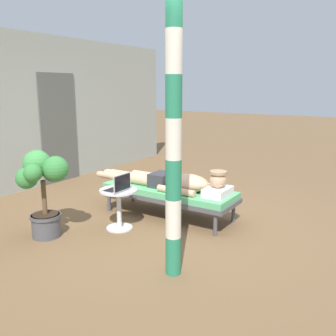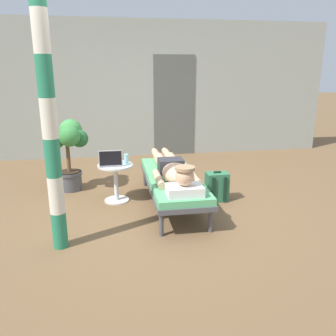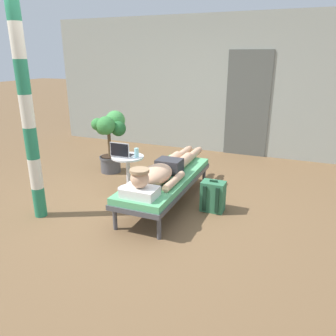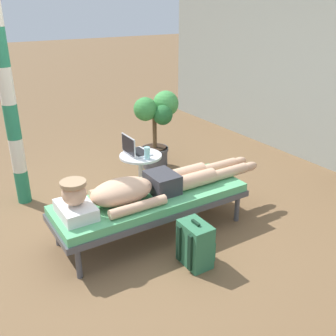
{
  "view_description": "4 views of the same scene",
  "coord_description": "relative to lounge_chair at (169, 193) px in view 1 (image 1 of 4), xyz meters",
  "views": [
    {
      "loc": [
        -3.89,
        -2.59,
        1.79
      ],
      "look_at": [
        0.37,
        0.16,
        0.66
      ],
      "focal_mm": 39.21,
      "sensor_mm": 36.0,
      "label": 1
    },
    {
      "loc": [
        -0.54,
        -4.19,
        1.78
      ],
      "look_at": [
        0.2,
        0.16,
        0.5
      ],
      "focal_mm": 36.92,
      "sensor_mm": 36.0,
      "label": 2
    },
    {
      "loc": [
        1.85,
        -3.72,
        1.94
      ],
      "look_at": [
        0.21,
        0.23,
        0.47
      ],
      "focal_mm": 35.32,
      "sensor_mm": 36.0,
      "label": 3
    },
    {
      "loc": [
        3.14,
        -1.56,
        2.14
      ],
      "look_at": [
        0.33,
        0.21,
        0.7
      ],
      "focal_mm": 41.61,
      "sensor_mm": 36.0,
      "label": 4
    }
  ],
  "objects": [
    {
      "name": "drink_glass",
      "position": [
        -0.58,
        0.29,
        0.25
      ],
      "size": [
        0.06,
        0.06,
        0.14
      ],
      "primitive_type": "cylinder",
      "color": "#99D8E5",
      "rests_on": "side_table"
    },
    {
      "name": "ground_plane",
      "position": [
        -0.25,
        -0.07,
        -0.35
      ],
      "size": [
        40.0,
        40.0,
        0.0
      ],
      "primitive_type": "plane",
      "color": "brown"
    },
    {
      "name": "person_reclining",
      "position": [
        0.0,
        -0.08,
        0.17
      ],
      "size": [
        0.53,
        2.17,
        0.33
      ],
      "color": "white",
      "rests_on": "lounge_chair"
    },
    {
      "name": "side_table",
      "position": [
        -0.73,
        0.28,
        0.01
      ],
      "size": [
        0.48,
        0.48,
        0.52
      ],
      "color": "silver",
      "rests_on": "ground"
    },
    {
      "name": "lounge_chair",
      "position": [
        0.0,
        0.0,
        0.0
      ],
      "size": [
        0.66,
        1.92,
        0.42
      ],
      "color": "#4C4C51",
      "rests_on": "ground"
    },
    {
      "name": "porch_post",
      "position": [
        -1.34,
        -0.92,
        0.98
      ],
      "size": [
        0.15,
        0.15,
        2.66
      ],
      "color": "#267F59",
      "rests_on": "ground"
    },
    {
      "name": "house_wall_back",
      "position": [
        -0.0,
        2.93,
        1.0
      ],
      "size": [
        7.6,
        0.2,
        2.7
      ],
      "primitive_type": "cube",
      "color": "#999E93",
      "rests_on": "ground"
    },
    {
      "name": "backpack",
      "position": [
        0.64,
        0.07,
        -0.15
      ],
      "size": [
        0.3,
        0.26,
        0.42
      ],
      "color": "#33724C",
      "rests_on": "ground"
    },
    {
      "name": "potted_plant",
      "position": [
        -1.4,
        0.88,
        0.31
      ],
      "size": [
        0.6,
        0.63,
        1.05
      ],
      "color": "#4C4C51",
      "rests_on": "ground"
    },
    {
      "name": "laptop",
      "position": [
        -0.79,
        0.23,
        0.24
      ],
      "size": [
        0.31,
        0.24,
        0.23
      ],
      "color": "silver",
      "rests_on": "side_table"
    },
    {
      "name": "house_door_panel",
      "position": [
        0.55,
        2.82,
        0.67
      ],
      "size": [
        0.84,
        0.03,
        2.04
      ],
      "primitive_type": "cube",
      "color": "#545651",
      "rests_on": "ground"
    }
  ]
}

